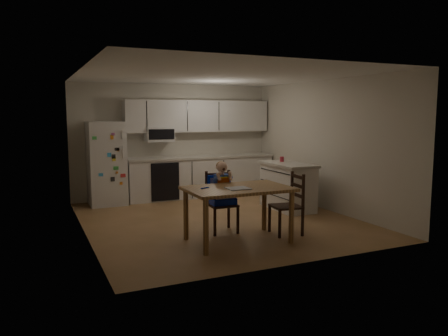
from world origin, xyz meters
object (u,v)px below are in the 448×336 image
(red_cup, at_px, (282,159))
(chair_side, at_px, (292,200))
(kitchen_island, at_px, (288,186))
(dining_table, at_px, (238,195))
(chair_booster, at_px, (221,189))
(refrigerator, at_px, (106,163))

(red_cup, height_order, chair_side, red_cup)
(kitchen_island, bearing_deg, dining_table, -139.81)
(red_cup, relative_size, chair_side, 0.11)
(dining_table, relative_size, chair_booster, 1.33)
(kitchen_island, relative_size, red_cup, 12.20)
(kitchen_island, bearing_deg, chair_booster, -152.97)
(refrigerator, height_order, red_cup, refrigerator)
(kitchen_island, height_order, chair_side, chair_side)
(kitchen_island, distance_m, dining_table, 2.42)
(dining_table, xyz_separation_m, chair_side, (0.94, 0.04, -0.16))
(refrigerator, relative_size, red_cup, 16.92)
(chair_side, bearing_deg, chair_booster, -114.77)
(chair_booster, bearing_deg, red_cup, 35.77)
(refrigerator, distance_m, chair_booster, 3.14)
(refrigerator, xyz_separation_m, chair_side, (2.23, -3.43, -0.31))
(dining_table, distance_m, chair_side, 0.96)
(red_cup, height_order, chair_booster, chair_booster)
(refrigerator, relative_size, chair_side, 1.79)
(chair_side, bearing_deg, kitchen_island, 156.15)
(kitchen_island, xyz_separation_m, chair_booster, (-1.84, -0.94, 0.22))
(red_cup, xyz_separation_m, chair_side, (-0.93, -1.79, -0.42))
(chair_side, bearing_deg, dining_table, -80.89)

